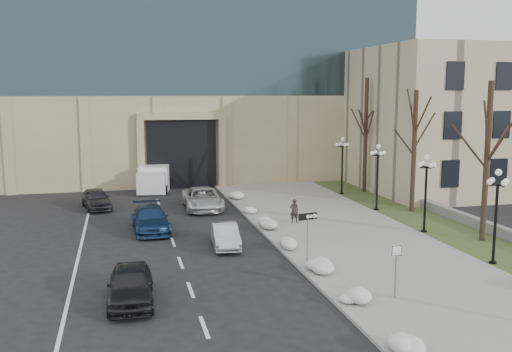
# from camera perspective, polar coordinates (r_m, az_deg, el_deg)

# --- Properties ---
(ground) EXTENTS (160.00, 160.00, 0.00)m
(ground) POSITION_cam_1_polar(r_m,az_deg,el_deg) (21.46, 13.72, -14.93)
(ground) COLOR black
(ground) RESTS_ON ground
(sidewalk) EXTENTS (9.00, 40.00, 0.12)m
(sidewalk) POSITION_cam_1_polar(r_m,az_deg,el_deg) (34.93, 8.33, -5.46)
(sidewalk) COLOR gray
(sidewalk) RESTS_ON ground
(curb) EXTENTS (0.30, 40.00, 0.14)m
(curb) POSITION_cam_1_polar(r_m,az_deg,el_deg) (33.55, 1.13, -5.94)
(curb) COLOR gray
(curb) RESTS_ON ground
(grass_strip) EXTENTS (4.00, 40.00, 0.10)m
(grass_strip) POSITION_cam_1_polar(r_m,az_deg,el_deg) (37.80, 17.54, -4.72)
(grass_strip) COLOR #374623
(grass_strip) RESTS_ON ground
(stone_wall) EXTENTS (0.50, 30.00, 0.70)m
(stone_wall) POSITION_cam_1_polar(r_m,az_deg,el_deg) (40.43, 18.54, -3.48)
(stone_wall) COLOR gray
(stone_wall) RESTS_ON ground
(classical_building) EXTENTS (22.00, 18.12, 12.00)m
(classical_building) POSITION_cam_1_polar(r_m,az_deg,el_deg) (55.17, 21.06, 5.42)
(classical_building) COLOR #BBA98C
(classical_building) RESTS_ON ground
(car_a) EXTENTS (1.94, 4.48, 1.50)m
(car_a) POSITION_cam_1_polar(r_m,az_deg,el_deg) (23.77, -12.43, -10.58)
(car_a) COLOR black
(car_a) RESTS_ON ground
(car_b) EXTENTS (1.66, 3.99, 1.28)m
(car_b) POSITION_cam_1_polar(r_m,az_deg,el_deg) (31.24, -3.09, -5.96)
(car_b) COLOR #B0B2B8
(car_b) RESTS_ON ground
(car_c) EXTENTS (2.26, 5.18, 1.48)m
(car_c) POSITION_cam_1_polar(r_m,az_deg,el_deg) (35.22, -10.51, -4.26)
(car_c) COLOR navy
(car_c) RESTS_ON ground
(car_d) EXTENTS (2.63, 5.57, 1.54)m
(car_d) POSITION_cam_1_polar(r_m,az_deg,el_deg) (41.15, -5.36, -2.27)
(car_d) COLOR silver
(car_d) RESTS_ON ground
(car_e) EXTENTS (2.49, 4.54, 1.46)m
(car_e) POSITION_cam_1_polar(r_m,az_deg,el_deg) (42.76, -15.68, -2.19)
(car_e) COLOR #2C2C31
(car_e) RESTS_ON ground
(pedestrian) EXTENTS (0.58, 0.39, 1.54)m
(pedestrian) POSITION_cam_1_polar(r_m,az_deg,el_deg) (36.36, 3.84, -3.49)
(pedestrian) COLOR black
(pedestrian) RESTS_ON sidewalk
(box_truck) EXTENTS (3.48, 7.14, 2.17)m
(box_truck) POSITION_cam_1_polar(r_m,az_deg,el_deg) (49.99, -10.03, -0.11)
(box_truck) COLOR silver
(box_truck) RESTS_ON ground
(one_way_sign) EXTENTS (1.04, 0.32, 2.75)m
(one_way_sign) POSITION_cam_1_polar(r_m,az_deg,el_deg) (27.16, 5.51, -4.67)
(one_way_sign) COLOR slate
(one_way_sign) RESTS_ON ground
(keep_sign) EXTENTS (0.51, 0.07, 2.35)m
(keep_sign) POSITION_cam_1_polar(r_m,az_deg,el_deg) (23.82, 13.83, -8.12)
(keep_sign) COLOR slate
(keep_sign) RESTS_ON ground
(snow_clump_a) EXTENTS (1.10, 1.60, 0.36)m
(snow_clump_a) POSITION_cam_1_polar(r_m,az_deg,el_deg) (19.93, 14.39, -15.91)
(snow_clump_a) COLOR silver
(snow_clump_a) RESTS_ON sidewalk
(snow_clump_b) EXTENTS (1.10, 1.60, 0.36)m
(snow_clump_b) POSITION_cam_1_polar(r_m,az_deg,el_deg) (23.14, 9.94, -12.24)
(snow_clump_b) COLOR silver
(snow_clump_b) RESTS_ON sidewalk
(snow_clump_c) EXTENTS (1.10, 1.60, 0.36)m
(snow_clump_c) POSITION_cam_1_polar(r_m,az_deg,el_deg) (26.81, 6.21, -9.23)
(snow_clump_c) COLOR silver
(snow_clump_c) RESTS_ON sidewalk
(snow_clump_d) EXTENTS (1.10, 1.60, 0.36)m
(snow_clump_d) POSITION_cam_1_polar(r_m,az_deg,el_deg) (30.93, 3.42, -6.77)
(snow_clump_d) COLOR silver
(snow_clump_d) RESTS_ON sidewalk
(snow_clump_e) EXTENTS (1.10, 1.60, 0.36)m
(snow_clump_e) POSITION_cam_1_polar(r_m,az_deg,el_deg) (35.21, 1.22, -4.86)
(snow_clump_e) COLOR silver
(snow_clump_e) RESTS_ON sidewalk
(snow_clump_f) EXTENTS (1.10, 1.60, 0.36)m
(snow_clump_f) POSITION_cam_1_polar(r_m,az_deg,el_deg) (39.15, -0.91, -3.49)
(snow_clump_f) COLOR silver
(snow_clump_f) RESTS_ON sidewalk
(snow_clump_g) EXTENTS (1.10, 1.60, 0.36)m
(snow_clump_g) POSITION_cam_1_polar(r_m,az_deg,el_deg) (44.12, -2.22, -2.12)
(snow_clump_g) COLOR silver
(snow_clump_g) RESTS_ON sidewalk
(lamppost_a) EXTENTS (1.18, 1.18, 4.76)m
(lamppost_a) POSITION_cam_1_polar(r_m,az_deg,el_deg) (29.76, 22.92, -2.57)
(lamppost_a) COLOR black
(lamppost_a) RESTS_ON ground
(lamppost_b) EXTENTS (1.18, 1.18, 4.76)m
(lamppost_b) POSITION_cam_1_polar(r_m,az_deg,el_deg) (35.10, 16.64, -0.64)
(lamppost_b) COLOR black
(lamppost_b) RESTS_ON ground
(lamppost_c) EXTENTS (1.18, 1.18, 4.76)m
(lamppost_c) POSITION_cam_1_polar(r_m,az_deg,el_deg) (40.79, 12.07, 0.76)
(lamppost_c) COLOR black
(lamppost_c) RESTS_ON ground
(lamppost_d) EXTENTS (1.18, 1.18, 4.76)m
(lamppost_d) POSITION_cam_1_polar(r_m,az_deg,el_deg) (46.68, 8.63, 1.82)
(lamppost_d) COLOR black
(lamppost_d) RESTS_ON ground
(tree_near) EXTENTS (3.20, 3.20, 9.00)m
(tree_near) POSITION_cam_1_polar(r_m,az_deg,el_deg) (33.90, 22.19, 3.46)
(tree_near) COLOR black
(tree_near) RESTS_ON ground
(tree_mid) EXTENTS (3.20, 3.20, 8.50)m
(tree_mid) POSITION_cam_1_polar(r_m,az_deg,el_deg) (40.66, 15.59, 4.06)
(tree_mid) COLOR black
(tree_mid) RESTS_ON ground
(tree_far) EXTENTS (3.20, 3.20, 9.50)m
(tree_far) POSITION_cam_1_polar(r_m,az_deg,el_deg) (47.76, 10.95, 5.62)
(tree_far) COLOR black
(tree_far) RESTS_ON ground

